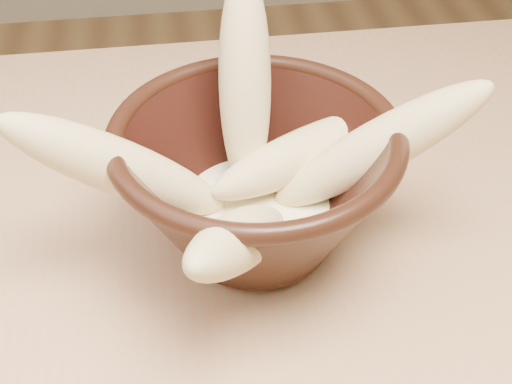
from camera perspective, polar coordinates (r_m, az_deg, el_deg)
The scene contains 8 objects.
table at distance 0.62m, azimuth -5.33°, elevation -12.90°, with size 1.20×0.80×0.75m.
bowl at distance 0.55m, azimuth 0.00°, elevation 0.82°, with size 0.22×0.22×0.12m.
milk_puddle at distance 0.57m, azimuth -0.00°, elevation -1.48°, with size 0.13×0.13×0.02m, color #FAF3C9.
banana_upright at distance 0.56m, azimuth -0.90°, elevation 8.79°, with size 0.04×0.04×0.18m, color #E8C989.
banana_left at distance 0.52m, azimuth -10.84°, elevation 1.95°, with size 0.04×0.04×0.19m, color #E8C989.
banana_right at distance 0.55m, azimuth 9.80°, elevation 3.59°, with size 0.04×0.04×0.19m, color #E8C989.
banana_across at distance 0.58m, azimuth 4.25°, elevation 3.24°, with size 0.04×0.04×0.18m, color #E8C989.
banana_front at distance 0.48m, azimuth -1.36°, elevation -3.87°, with size 0.04×0.04×0.16m, color #E8C989.
Camera 1 is at (0.00, -0.37, 1.17)m, focal length 50.00 mm.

